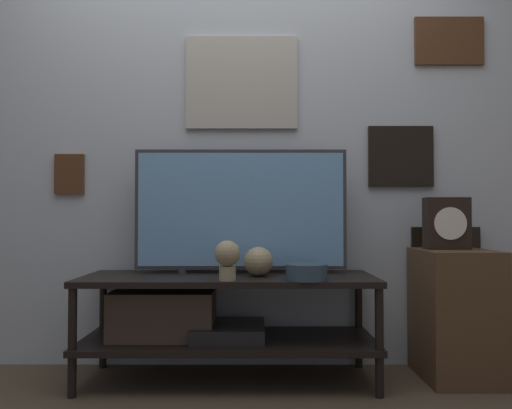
% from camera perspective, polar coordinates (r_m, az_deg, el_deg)
% --- Properties ---
extents(ground_plane, '(12.00, 12.00, 0.00)m').
position_cam_1_polar(ground_plane, '(2.38, -3.34, -21.72)').
color(ground_plane, '#4C3D2D').
extents(wall_back, '(6.40, 0.08, 2.70)m').
position_cam_1_polar(wall_back, '(2.88, -2.31, 9.15)').
color(wall_back, '#B2BCC6').
rests_on(wall_back, ground_plane).
extents(media_console, '(1.47, 0.52, 0.53)m').
position_cam_1_polar(media_console, '(2.58, -5.70, -12.35)').
color(media_console, black).
rests_on(media_console, ground_plane).
extents(television, '(1.12, 0.05, 0.65)m').
position_cam_1_polar(television, '(2.64, -1.51, -0.58)').
color(television, '#333338').
rests_on(television, media_console).
extents(vase_round_glass, '(0.15, 0.15, 0.15)m').
position_cam_1_polar(vase_round_glass, '(2.51, 0.55, -6.53)').
color(vase_round_glass, tan).
rests_on(vase_round_glass, media_console).
extents(vase_wide_bowl, '(0.19, 0.19, 0.07)m').
position_cam_1_polar(vase_wide_bowl, '(2.37, 6.04, -7.68)').
color(vase_wide_bowl, '#2D4251').
rests_on(vase_wide_bowl, media_console).
extents(candle_jar, '(0.07, 0.07, 0.12)m').
position_cam_1_polar(candle_jar, '(2.52, -2.92, -6.80)').
color(candle_jar, beige).
rests_on(candle_jar, media_console).
extents(decorative_bust, '(0.12, 0.12, 0.19)m').
position_cam_1_polar(decorative_bust, '(2.33, -3.04, -6.02)').
color(decorative_bust, tan).
rests_on(decorative_bust, media_console).
extents(side_table, '(0.36, 0.44, 0.66)m').
position_cam_1_polar(side_table, '(2.80, 22.09, -11.52)').
color(side_table, '#513823').
rests_on(side_table, ground_plane).
extents(mantel_clock, '(0.22, 0.11, 0.27)m').
position_cam_1_polar(mantel_clock, '(2.78, 21.20, -2.03)').
color(mantel_clock, black).
rests_on(mantel_clock, side_table).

